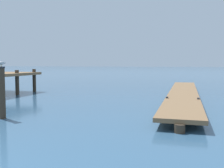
# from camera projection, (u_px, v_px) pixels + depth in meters

# --- Properties ---
(floating_dock) EXTENTS (3.31, 18.48, 0.53)m
(floating_dock) POSITION_uv_depth(u_px,v_px,m) (183.00, 93.00, 17.52)
(floating_dock) COLOR brown
(floating_dock) RESTS_ON ground
(mooring_piling) EXTENTS (0.30, 0.30, 2.18)m
(mooring_piling) POSITION_uv_depth(u_px,v_px,m) (2.00, 92.00, 11.02)
(mooring_piling) COLOR #3D3023
(mooring_piling) RESTS_ON ground
(perched_seagull) EXTENTS (0.23, 0.37, 0.26)m
(perched_seagull) POSITION_uv_depth(u_px,v_px,m) (1.00, 63.00, 10.94)
(perched_seagull) COLOR gold
(perched_seagull) RESTS_ON mooring_piling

